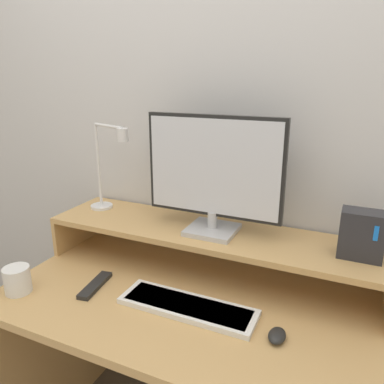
% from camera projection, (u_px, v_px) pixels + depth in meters
% --- Properties ---
extents(wall_back, '(6.00, 0.05, 2.50)m').
position_uv_depth(wall_back, '(227.00, 143.00, 1.50)').
color(wall_back, silver).
rests_on(wall_back, ground_plane).
extents(desk, '(1.28, 0.72, 0.78)m').
position_uv_depth(desk, '(186.00, 350.00, 1.36)').
color(desk, tan).
rests_on(desk, ground_plane).
extents(monitor_shelf, '(1.28, 0.31, 0.17)m').
position_uv_depth(monitor_shelf, '(208.00, 236.00, 1.43)').
color(monitor_shelf, tan).
rests_on(monitor_shelf, desk).
extents(monitor, '(0.51, 0.17, 0.43)m').
position_uv_depth(monitor, '(213.00, 173.00, 1.34)').
color(monitor, '#BCBCC1').
rests_on(monitor, monitor_shelf).
extents(desk_lamp, '(0.25, 0.13, 0.37)m').
position_uv_depth(desk_lamp, '(108.00, 169.00, 1.56)').
color(desk_lamp, silver).
rests_on(desk_lamp, monitor_shelf).
extents(router_dock, '(0.13, 0.08, 0.16)m').
position_uv_depth(router_dock, '(362.00, 235.00, 1.19)').
color(router_dock, '#28282D').
rests_on(router_dock, monitor_shelf).
extents(keyboard, '(0.46, 0.14, 0.02)m').
position_uv_depth(keyboard, '(187.00, 306.00, 1.22)').
color(keyboard, white).
rests_on(keyboard, desk).
extents(mouse, '(0.05, 0.08, 0.03)m').
position_uv_depth(mouse, '(277.00, 336.00, 1.08)').
color(mouse, black).
rests_on(mouse, desk).
extents(remote_control, '(0.07, 0.18, 0.02)m').
position_uv_depth(remote_control, '(95.00, 285.00, 1.35)').
color(remote_control, black).
rests_on(remote_control, desk).
extents(mug, '(0.09, 0.09, 0.09)m').
position_uv_depth(mug, '(17.00, 280.00, 1.31)').
color(mug, white).
rests_on(mug, desk).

